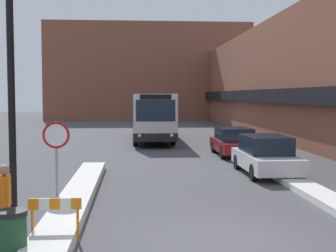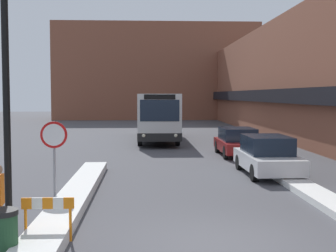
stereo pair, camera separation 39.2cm
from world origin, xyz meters
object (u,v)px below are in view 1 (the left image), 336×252
(city_bus, at_px, (152,115))
(parked_car_back, at_px, (234,142))
(street_lamp, at_px, (24,61))
(construction_barricade, at_px, (55,211))
(pedestrian, at_px, (4,198))
(trash_bin, at_px, (11,236))
(parked_car_front, at_px, (266,155))
(stop_sign, at_px, (56,144))

(city_bus, relative_size, parked_car_back, 2.60)
(street_lamp, bearing_deg, construction_barricade, -49.12)
(pedestrian, relative_size, trash_bin, 1.78)
(parked_car_front, xyz_separation_m, street_lamp, (-7.58, -7.10, 3.11))
(parked_car_back, xyz_separation_m, stop_sign, (-7.33, -10.25, 0.99))
(parked_car_front, relative_size, construction_barricade, 3.95)
(city_bus, distance_m, street_lamp, 21.60)
(parked_car_back, relative_size, street_lamp, 0.68)
(stop_sign, bearing_deg, pedestrian, -96.61)
(trash_bin, relative_size, construction_barricade, 0.86)
(pedestrian, distance_m, trash_bin, 1.04)
(street_lamp, xyz_separation_m, construction_barricade, (0.78, -0.91, -3.19))
(stop_sign, xyz_separation_m, construction_barricade, (0.53, -3.53, -1.04))
(construction_barricade, bearing_deg, parked_car_front, 49.67)
(city_bus, height_order, stop_sign, city_bus)
(street_lamp, bearing_deg, stop_sign, 84.50)
(street_lamp, relative_size, construction_barricade, 5.64)
(parked_car_back, xyz_separation_m, street_lamp, (-7.58, -12.87, 3.14))
(pedestrian, bearing_deg, stop_sign, 166.41)
(parked_car_front, height_order, street_lamp, street_lamp)
(trash_bin, bearing_deg, street_lamp, 94.47)
(city_bus, height_order, parked_car_front, city_bus)
(city_bus, distance_m, construction_barricade, 22.30)
(stop_sign, distance_m, street_lamp, 3.40)
(parked_car_back, height_order, pedestrian, pedestrian)
(pedestrian, bearing_deg, trash_bin, 15.28)
(stop_sign, xyz_separation_m, street_lamp, (-0.25, -2.62, 2.15))
(city_bus, distance_m, pedestrian, 22.66)
(parked_car_back, bearing_deg, pedestrian, -119.00)
(pedestrian, height_order, trash_bin, pedestrian)
(street_lamp, bearing_deg, parked_car_front, 43.13)
(stop_sign, relative_size, trash_bin, 2.47)
(city_bus, bearing_deg, parked_car_front, -74.52)
(parked_car_back, height_order, street_lamp, street_lamp)
(parked_car_front, xyz_separation_m, parked_car_back, (0.00, 5.77, -0.03))
(stop_sign, relative_size, street_lamp, 0.38)
(pedestrian, distance_m, construction_barricade, 1.05)
(parked_car_front, height_order, stop_sign, stop_sign)
(pedestrian, bearing_deg, city_bus, 163.20)
(street_lamp, height_order, trash_bin, street_lamp)
(city_bus, relative_size, street_lamp, 1.77)
(trash_bin, bearing_deg, city_bus, 81.33)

